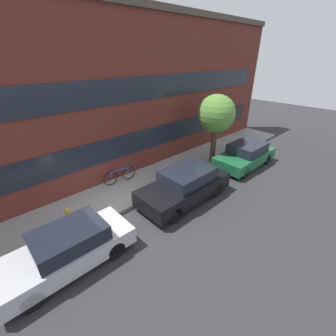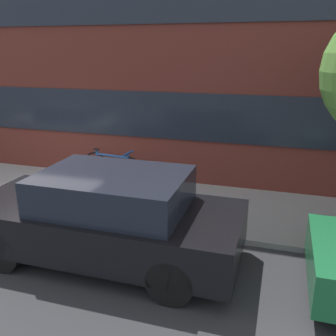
# 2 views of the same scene
# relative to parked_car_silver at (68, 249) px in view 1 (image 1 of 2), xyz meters

# --- Properties ---
(ground_plane) EXTENTS (56.00, 56.00, 0.00)m
(ground_plane) POSITION_rel_parked_car_silver_xyz_m (2.64, 1.05, -0.63)
(ground_plane) COLOR #2B2B2D
(sidewalk_strip) EXTENTS (28.00, 2.51, 0.10)m
(sidewalk_strip) POSITION_rel_parked_car_silver_xyz_m (2.64, 2.31, -0.58)
(sidewalk_strip) COLOR gray
(sidewalk_strip) RESTS_ON ground_plane
(rowhouse_facade) EXTENTS (28.00, 1.02, 7.82)m
(rowhouse_facade) POSITION_rel_parked_car_silver_xyz_m (2.64, 4.01, 3.28)
(rowhouse_facade) COLOR maroon
(rowhouse_facade) RESTS_ON ground_plane
(parked_car_silver) EXTENTS (3.87, 1.60, 1.27)m
(parked_car_silver) POSITION_rel_parked_car_silver_xyz_m (0.00, 0.00, 0.00)
(parked_car_silver) COLOR #B2B5BA
(parked_car_silver) RESTS_ON ground_plane
(parked_car_black) EXTENTS (4.26, 1.79, 1.45)m
(parked_car_black) POSITION_rel_parked_car_silver_xyz_m (5.08, -0.00, 0.09)
(parked_car_black) COLOR black
(parked_car_black) RESTS_ON ground_plane
(parked_car_green) EXTENTS (3.96, 1.77, 1.31)m
(parked_car_green) POSITION_rel_parked_car_silver_xyz_m (10.10, -0.00, 0.02)
(parked_car_green) COLOR #195B33
(parked_car_green) RESTS_ON ground_plane
(fire_hydrant) EXTENTS (0.47, 0.26, 0.71)m
(fire_hydrant) POSITION_rel_parked_car_silver_xyz_m (0.65, 1.68, -0.17)
(fire_hydrant) COLOR gold
(fire_hydrant) RESTS_ON sidewalk_strip
(bicycle) EXTENTS (1.65, 0.44, 0.80)m
(bicycle) POSITION_rel_parked_car_silver_xyz_m (3.71, 3.07, -0.13)
(bicycle) COLOR black
(bicycle) RESTS_ON sidewalk_strip
(street_tree) EXTENTS (2.05, 2.05, 3.82)m
(street_tree) POSITION_rel_parked_car_silver_xyz_m (9.05, 1.52, 2.22)
(street_tree) COLOR #473323
(street_tree) RESTS_ON sidewalk_strip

